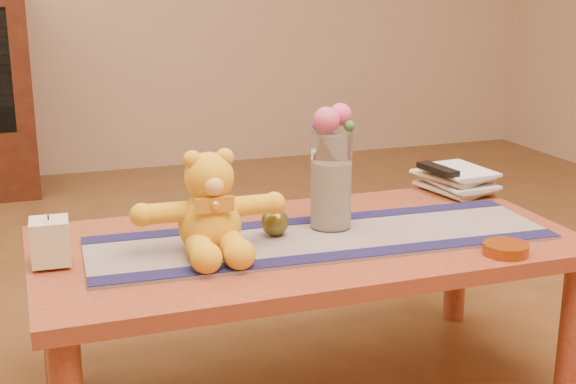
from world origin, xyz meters
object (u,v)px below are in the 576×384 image
object	(u,v)px
teddy_bear	(209,203)
book_bottom	(435,192)
bronze_ball	(275,222)
tv_remote	(438,169)
pillar_candle	(50,241)
glass_vase	(331,180)
amber_dish	(506,249)

from	to	relation	value
teddy_bear	book_bottom	size ratio (longest dim) A/B	1.59
bronze_ball	book_bottom	distance (m)	0.65
book_bottom	tv_remote	size ratio (longest dim) A/B	1.39
pillar_candle	glass_vase	world-z (taller)	glass_vase
glass_vase	amber_dish	world-z (taller)	glass_vase
pillar_candle	glass_vase	xyz separation A→B (m)	(0.73, 0.03, 0.08)
teddy_bear	glass_vase	distance (m)	0.36
amber_dish	tv_remote	bearing A→B (deg)	78.67
pillar_candle	tv_remote	distance (m)	1.19
pillar_candle	teddy_bear	bearing A→B (deg)	-5.57
glass_vase	book_bottom	xyz separation A→B (m)	(0.44, 0.21, -0.13)
bronze_ball	amber_dish	xyz separation A→B (m)	(0.50, -0.30, -0.03)
glass_vase	book_bottom	bearing A→B (deg)	25.87
glass_vase	tv_remote	distance (m)	0.49
teddy_bear	pillar_candle	world-z (taller)	teddy_bear
tv_remote	amber_dish	bearing A→B (deg)	-109.44
teddy_bear	pillar_candle	distance (m)	0.38
teddy_bear	amber_dish	size ratio (longest dim) A/B	3.17
amber_dish	book_bottom	bearing A→B (deg)	79.02
teddy_bear	glass_vase	bearing A→B (deg)	13.05
glass_vase	pillar_candle	bearing A→B (deg)	-177.35
glass_vase	book_bottom	distance (m)	0.50
pillar_candle	bronze_ball	xyz separation A→B (m)	(0.56, 0.02, -0.02)
bronze_ball	tv_remote	bearing A→B (deg)	20.06
bronze_ball	glass_vase	bearing A→B (deg)	6.17
pillar_candle	amber_dish	size ratio (longest dim) A/B	0.95
bronze_ball	teddy_bear	bearing A→B (deg)	-164.17
book_bottom	amber_dish	xyz separation A→B (m)	(-0.10, -0.53, 0.00)
bronze_ball	amber_dish	distance (m)	0.58
book_bottom	amber_dish	size ratio (longest dim) A/B	1.99
pillar_candle	bronze_ball	size ratio (longest dim) A/B	1.48
teddy_bear	glass_vase	size ratio (longest dim) A/B	1.37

